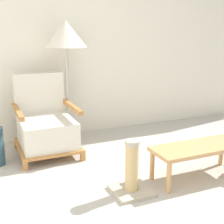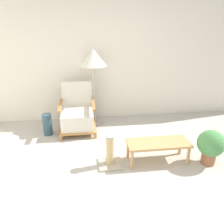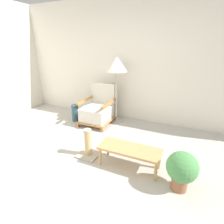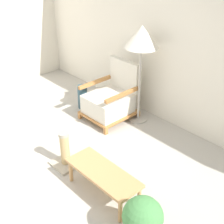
% 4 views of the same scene
% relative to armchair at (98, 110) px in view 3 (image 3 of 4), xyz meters
% --- Properties ---
extents(ground_plane, '(14.00, 14.00, 0.00)m').
position_rel_armchair_xyz_m(ground_plane, '(0.60, -1.81, -0.31)').
color(ground_plane, '#B7B2A8').
extents(wall_back, '(8.00, 0.06, 2.70)m').
position_rel_armchair_xyz_m(wall_back, '(0.60, 0.60, 1.04)').
color(wall_back, silver).
rests_on(wall_back, ground_plane).
extents(armchair, '(0.66, 0.75, 0.89)m').
position_rel_armchair_xyz_m(armchair, '(0.00, 0.00, 0.00)').
color(armchair, '#B2753D').
rests_on(armchair, ground_plane).
extents(floor_lamp, '(0.50, 0.50, 1.50)m').
position_rel_armchair_xyz_m(floor_lamp, '(0.35, 0.27, 0.98)').
color(floor_lamp, '#B7B2A8').
rests_on(floor_lamp, ground_plane).
extents(coffee_table, '(0.92, 0.36, 0.32)m').
position_rel_armchair_xyz_m(coffee_table, '(1.19, -1.21, -0.03)').
color(coffee_table, tan).
rests_on(coffee_table, ground_plane).
extents(vase, '(0.16, 0.16, 0.40)m').
position_rel_armchair_xyz_m(vase, '(-0.55, -0.13, -0.11)').
color(vase, '#2D4C5B').
rests_on(vase, ground_plane).
extents(potted_plant, '(0.39, 0.39, 0.53)m').
position_rel_armchair_xyz_m(potted_plant, '(1.91, -1.37, -0.00)').
color(potted_plant, '#935B3D').
rests_on(potted_plant, ground_plane).
extents(scratching_post, '(0.33, 0.33, 0.48)m').
position_rel_armchair_xyz_m(scratching_post, '(0.48, -1.22, -0.14)').
color(scratching_post, '#B2A893').
rests_on(scratching_post, ground_plane).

